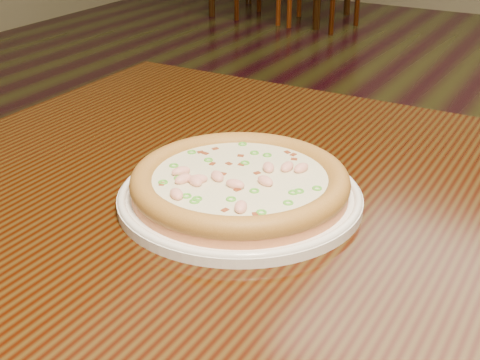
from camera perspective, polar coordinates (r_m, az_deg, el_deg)
The scene contains 3 objects.
hero_table at distance 0.86m, azimuth 8.69°, elevation -8.20°, with size 1.20×0.80×0.75m.
plate at distance 0.81m, azimuth 0.00°, elevation -1.35°, with size 0.30×0.30×0.02m.
pizza at distance 0.80m, azimuth -0.01°, elevation -0.19°, with size 0.27×0.27×0.03m.
Camera 1 is at (0.38, -1.15, 1.13)m, focal length 50.00 mm.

